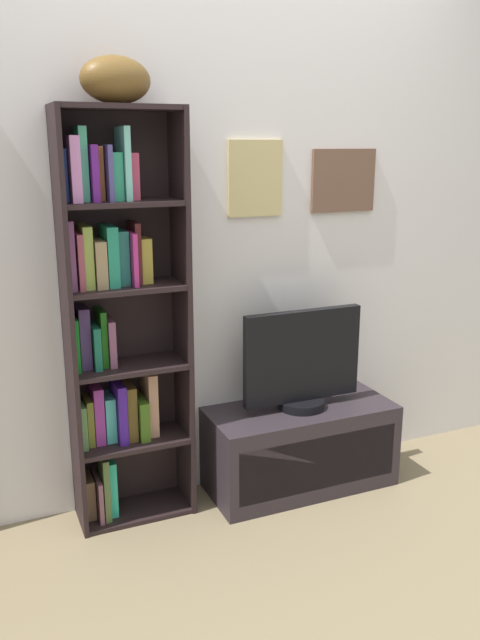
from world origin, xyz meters
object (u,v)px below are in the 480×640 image
object	(u,v)px
bookshelf	(116,322)
television	(302,362)
tv_stand	(300,447)
football	(116,80)

from	to	relation	value
bookshelf	television	size ratio (longest dim) A/B	3.02
tv_stand	television	distance (m)	0.43
bookshelf	football	distance (m)	0.95
football	bookshelf	bearing A→B (deg)	145.36
bookshelf	tv_stand	world-z (taller)	bookshelf
football	tv_stand	distance (m)	1.82
bookshelf	football	size ratio (longest dim) A/B	6.04
football	tv_stand	xyz separation A→B (m)	(0.79, -0.07, -1.64)
bookshelf	tv_stand	distance (m)	1.09
football	television	distance (m)	1.45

